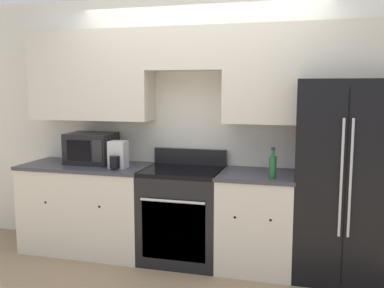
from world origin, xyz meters
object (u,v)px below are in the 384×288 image
at_px(bottle, 273,166).
at_px(oven_range, 183,214).
at_px(refrigerator, 342,179).
at_px(microwave, 91,148).

bearing_deg(bottle, oven_range, 167.58).
xyz_separation_m(refrigerator, bottle, (-0.59, -0.26, 0.13)).
bearing_deg(refrigerator, microwave, 179.58).
distance_m(oven_range, refrigerator, 1.52).
relative_size(oven_range, refrigerator, 0.61).
bearing_deg(oven_range, bottle, -12.42).
relative_size(refrigerator, microwave, 3.75).
bearing_deg(microwave, oven_range, -4.74).
height_order(refrigerator, microwave, refrigerator).
height_order(oven_range, bottle, bottle).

